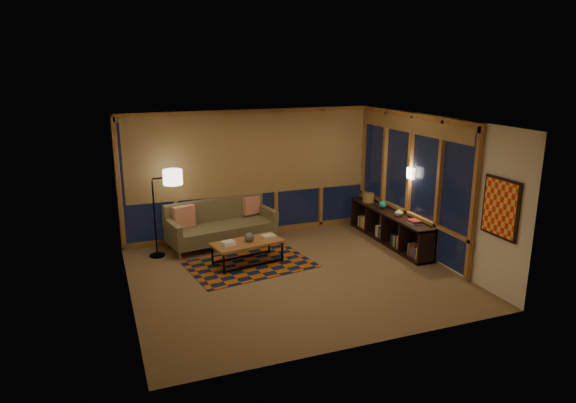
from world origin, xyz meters
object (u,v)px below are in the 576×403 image
object	(u,v)px
sofa	(222,224)
bookshelf	(389,227)
floor_lamp	(154,214)
coffee_table	(248,253)

from	to	relation	value
sofa	bookshelf	world-z (taller)	sofa
sofa	bookshelf	bearing A→B (deg)	-28.81
sofa	floor_lamp	world-z (taller)	floor_lamp
floor_lamp	bookshelf	distance (m)	4.73
coffee_table	bookshelf	world-z (taller)	bookshelf
bookshelf	coffee_table	bearing A→B (deg)	-178.37
sofa	coffee_table	size ratio (longest dim) A/B	1.66
floor_lamp	bookshelf	world-z (taller)	floor_lamp
sofa	floor_lamp	bearing A→B (deg)	177.53
floor_lamp	bookshelf	bearing A→B (deg)	-14.62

